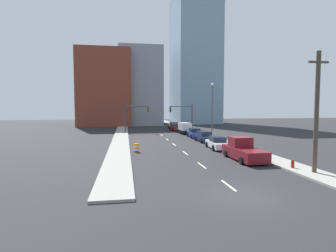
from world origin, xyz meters
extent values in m
plane|color=#262628|center=(0.00, 0.00, 0.00)|extent=(200.00, 200.00, 0.00)
cube|color=gray|center=(-7.22, 45.38, 0.08)|extent=(2.45, 90.77, 0.17)
cube|color=gray|center=(7.22, 45.38, 0.08)|extent=(2.45, 90.77, 0.17)
cube|color=beige|center=(0.00, 2.00, 0.00)|extent=(0.16, 2.40, 0.01)
cube|color=beige|center=(0.00, 7.91, 0.00)|extent=(0.16, 2.40, 0.01)
cube|color=beige|center=(0.00, 14.19, 0.00)|extent=(0.16, 2.40, 0.01)
cube|color=beige|center=(0.00, 20.91, 0.00)|extent=(0.16, 2.40, 0.01)
cube|color=beige|center=(0.00, 26.75, 0.00)|extent=(0.16, 2.40, 0.01)
cube|color=beige|center=(0.00, 33.36, 0.00)|extent=(0.16, 2.40, 0.01)
cube|color=brown|center=(-11.93, 62.60, 10.22)|extent=(14.00, 16.00, 20.45)
cube|color=gray|center=(-2.14, 66.60, 10.89)|extent=(12.00, 20.00, 21.79)
cube|color=#7A9EB7|center=(15.84, 70.60, 20.75)|extent=(13.00, 20.00, 41.49)
cylinder|color=#38383D|center=(-6.51, 38.24, 2.82)|extent=(0.24, 0.24, 5.63)
cylinder|color=#38383D|center=(-4.26, 38.24, 5.23)|extent=(4.49, 0.16, 0.16)
cube|color=#194C1E|center=(-2.02, 38.24, 4.60)|extent=(0.34, 0.32, 1.10)
cylinder|color=red|center=(-2.02, 38.07, 4.94)|extent=(0.22, 0.04, 0.22)
cylinder|color=#593F0C|center=(-2.02, 38.07, 4.60)|extent=(0.22, 0.04, 0.22)
cylinder|color=#0C3F14|center=(-2.02, 38.07, 4.26)|extent=(0.22, 0.04, 0.22)
cylinder|color=#38383D|center=(6.96, 38.24, 2.82)|extent=(0.24, 0.24, 5.63)
cylinder|color=#38383D|center=(4.72, 38.24, 5.23)|extent=(4.49, 0.16, 0.16)
cube|color=#194C1E|center=(2.47, 38.24, 4.60)|extent=(0.34, 0.32, 1.10)
cylinder|color=red|center=(2.47, 38.07, 4.94)|extent=(0.22, 0.04, 0.22)
cylinder|color=#593F0C|center=(2.47, 38.07, 4.60)|extent=(0.22, 0.04, 0.22)
cylinder|color=#0C3F14|center=(2.47, 38.07, 4.26)|extent=(0.22, 0.04, 0.22)
cylinder|color=#473D33|center=(7.40, 3.63, 4.53)|extent=(0.32, 0.32, 9.06)
cube|color=#473D33|center=(7.40, 3.63, 8.26)|extent=(1.60, 0.14, 0.14)
cylinder|color=orange|center=(-5.30, 15.65, 0.10)|extent=(0.56, 0.56, 0.19)
cylinder|color=white|center=(-5.30, 15.65, 0.29)|extent=(0.56, 0.56, 0.19)
cylinder|color=orange|center=(-5.30, 15.65, 0.47)|extent=(0.56, 0.56, 0.19)
cylinder|color=white|center=(-5.30, 15.65, 0.67)|extent=(0.56, 0.56, 0.19)
cylinder|color=orange|center=(-5.30, 15.65, 0.85)|extent=(0.56, 0.56, 0.19)
cylinder|color=#4C4C51|center=(7.22, 26.54, 4.20)|extent=(0.20, 0.20, 8.41)
sphere|color=white|center=(7.22, 26.54, 8.63)|extent=(0.44, 0.44, 0.44)
cylinder|color=red|center=(6.73, 5.22, 0.33)|extent=(0.26, 0.26, 0.65)
sphere|color=red|center=(6.73, 5.22, 0.72)|extent=(0.23, 0.23, 0.23)
cube|color=maroon|center=(4.63, 9.51, 0.67)|extent=(2.17, 5.88, 0.98)
cube|color=maroon|center=(4.63, 10.40, 1.64)|extent=(1.90, 1.77, 0.95)
cylinder|color=black|center=(3.53, 11.34, 0.32)|extent=(0.22, 0.65, 0.65)
cylinder|color=black|center=(5.75, 11.33, 0.32)|extent=(0.22, 0.65, 0.65)
cylinder|color=black|center=(3.52, 7.69, 0.32)|extent=(0.22, 0.65, 0.65)
cylinder|color=black|center=(5.74, 7.69, 0.32)|extent=(0.22, 0.65, 0.65)
cube|color=silver|center=(4.50, 16.46, 0.53)|extent=(2.03, 4.87, 0.68)
cube|color=#1E2838|center=(4.50, 16.46, 1.18)|extent=(1.69, 2.23, 0.63)
cylinder|color=black|center=(3.64, 17.98, 0.33)|extent=(0.25, 0.68, 0.67)
cylinder|color=black|center=(5.50, 17.89, 0.33)|extent=(0.25, 0.68, 0.67)
cylinder|color=black|center=(3.50, 15.02, 0.33)|extent=(0.25, 0.68, 0.67)
cylinder|color=black|center=(5.36, 14.93, 0.33)|extent=(0.25, 0.68, 0.67)
cube|color=#141E47|center=(4.92, 23.17, 0.52)|extent=(1.88, 4.76, 0.70)
cube|color=#1E2838|center=(4.92, 23.17, 1.19)|extent=(1.61, 2.16, 0.63)
cylinder|color=black|center=(3.97, 24.61, 0.32)|extent=(0.24, 0.64, 0.63)
cylinder|color=black|center=(5.80, 24.65, 0.32)|extent=(0.24, 0.64, 0.63)
cylinder|color=black|center=(4.04, 21.69, 0.32)|extent=(0.24, 0.64, 0.63)
cylinder|color=black|center=(5.88, 21.73, 0.32)|extent=(0.24, 0.64, 0.63)
cube|color=navy|center=(4.97, 28.80, 0.54)|extent=(1.86, 4.70, 0.72)
cube|color=#1E2838|center=(4.97, 28.80, 1.22)|extent=(1.57, 2.14, 0.65)
cylinder|color=black|center=(4.14, 30.27, 0.32)|extent=(0.24, 0.66, 0.65)
cylinder|color=black|center=(5.91, 30.21, 0.32)|extent=(0.24, 0.66, 0.65)
cylinder|color=black|center=(4.04, 27.39, 0.32)|extent=(0.24, 0.66, 0.65)
cylinder|color=black|center=(5.81, 27.33, 0.32)|extent=(0.24, 0.66, 0.65)
cube|color=black|center=(4.77, 35.59, 0.46)|extent=(2.23, 6.02, 0.54)
cube|color=silver|center=(4.78, 35.29, 1.41)|extent=(1.92, 3.75, 1.36)
cylinder|color=black|center=(3.66, 37.40, 0.34)|extent=(0.24, 0.69, 0.68)
cylinder|color=black|center=(5.77, 37.47, 0.34)|extent=(0.24, 0.69, 0.68)
cylinder|color=black|center=(3.78, 33.71, 0.34)|extent=(0.24, 0.69, 0.68)
cylinder|color=black|center=(5.89, 33.78, 0.34)|extent=(0.24, 0.69, 0.68)
cube|color=red|center=(4.39, 42.49, 0.53)|extent=(2.06, 4.59, 0.67)
cube|color=#1E2838|center=(4.39, 42.49, 1.18)|extent=(1.74, 2.09, 0.63)
cylinder|color=black|center=(3.36, 43.85, 0.35)|extent=(0.25, 0.71, 0.70)
cylinder|color=black|center=(5.32, 43.93, 0.35)|extent=(0.25, 0.71, 0.70)
cylinder|color=black|center=(3.47, 41.05, 0.35)|extent=(0.25, 0.71, 0.70)
cylinder|color=black|center=(5.42, 41.13, 0.35)|extent=(0.25, 0.71, 0.70)
cube|color=tan|center=(4.88, 47.53, 0.52)|extent=(1.97, 4.43, 0.70)
cube|color=#1E2838|center=(4.88, 47.53, 1.19)|extent=(1.65, 2.03, 0.63)
cylinder|color=black|center=(3.90, 48.84, 0.31)|extent=(0.25, 0.64, 0.63)
cylinder|color=black|center=(5.74, 48.92, 0.31)|extent=(0.25, 0.64, 0.63)
cylinder|color=black|center=(4.02, 46.14, 0.31)|extent=(0.25, 0.64, 0.63)
cylinder|color=black|center=(5.87, 46.23, 0.31)|extent=(0.25, 0.64, 0.63)
camera|label=1|loc=(-6.46, -13.59, 4.96)|focal=28.00mm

